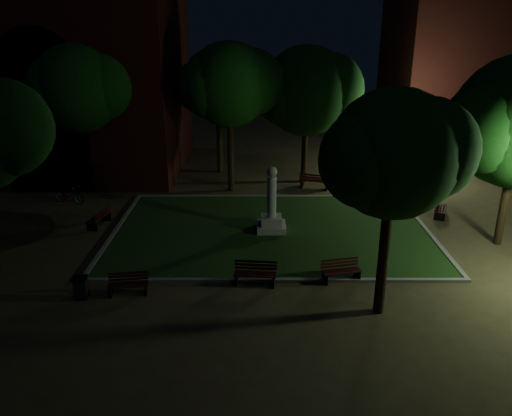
{
  "coord_description": "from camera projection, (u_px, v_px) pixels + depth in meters",
  "views": [
    {
      "loc": [
        -0.72,
        -20.54,
        9.52
      ],
      "look_at": [
        -0.75,
        1.0,
        1.58
      ],
      "focal_mm": 35.0,
      "sensor_mm": 36.0,
      "label": 1
    }
  ],
  "objects": [
    {
      "name": "bench_right_side",
      "position": [
        439.0,
        209.0,
        26.25
      ],
      "size": [
        1.11,
        1.65,
        0.86
      ],
      "rotation": [
        0.0,
        0.0,
        1.17
      ],
      "color": "black",
      "rests_on": "ground"
    },
    {
      "name": "tree_far_north",
      "position": [
        220.0,
        84.0,
        32.22
      ],
      "size": [
        5.81,
        4.74,
        8.27
      ],
      "color": "black",
      "rests_on": "ground"
    },
    {
      "name": "building_far",
      "position": [
        494.0,
        72.0,
        39.23
      ],
      "size": [
        16.0,
        10.0,
        12.0
      ],
      "primitive_type": "cube",
      "color": "#491610",
      "rests_on": "ground"
    },
    {
      "name": "bench_west_near",
      "position": [
        128.0,
        284.0,
        18.65
      ],
      "size": [
        1.53,
        0.7,
        0.81
      ],
      "rotation": [
        0.0,
        0.0,
        0.13
      ],
      "color": "black",
      "rests_on": "ground"
    },
    {
      "name": "building_main",
      "position": [
        28.0,
        59.0,
        32.96
      ],
      "size": [
        20.0,
        12.0,
        15.0
      ],
      "color": "#491610",
      "rests_on": "ground"
    },
    {
      "name": "lamppost_ne",
      "position": [
        421.0,
        132.0,
        31.48
      ],
      "size": [
        1.18,
        0.28,
        4.51
      ],
      "color": "black",
      "rests_on": "ground"
    },
    {
      "name": "tree_north_er",
      "position": [
        308.0,
        91.0,
        30.17
      ],
      "size": [
        6.68,
        5.45,
        8.47
      ],
      "color": "black",
      "rests_on": "ground"
    },
    {
      "name": "tree_north_wl",
      "position": [
        231.0,
        85.0,
        28.29
      ],
      "size": [
        5.92,
        4.84,
        8.74
      ],
      "color": "black",
      "rests_on": "ground"
    },
    {
      "name": "tree_se",
      "position": [
        396.0,
        154.0,
        15.63
      ],
      "size": [
        5.14,
        4.19,
        7.8
      ],
      "color": "black",
      "rests_on": "ground"
    },
    {
      "name": "bench_left_side",
      "position": [
        100.0,
        218.0,
        24.96
      ],
      "size": [
        0.88,
        1.7,
        0.89
      ],
      "rotation": [
        0.0,
        0.0,
        -1.78
      ],
      "color": "black",
      "rests_on": "ground"
    },
    {
      "name": "bench_near_right",
      "position": [
        341.0,
        271.0,
        19.64
      ],
      "size": [
        1.64,
        0.87,
        0.85
      ],
      "rotation": [
        0.0,
        0.0,
        0.23
      ],
      "color": "black",
      "rests_on": "ground"
    },
    {
      "name": "bicycle",
      "position": [
        70.0,
        195.0,
        28.17
      ],
      "size": [
        1.99,
        1.18,
        0.99
      ],
      "primitive_type": "imported",
      "rotation": [
        0.0,
        0.0,
        1.27
      ],
      "color": "black",
      "rests_on": "ground"
    },
    {
      "name": "lamppost_nw",
      "position": [
        62.0,
        138.0,
        30.31
      ],
      "size": [
        1.18,
        0.28,
        4.34
      ],
      "color": "black",
      "rests_on": "ground"
    },
    {
      "name": "monument",
      "position": [
        271.0,
        213.0,
        24.11
      ],
      "size": [
        1.4,
        1.4,
        3.2
      ],
      "color": "#A9A29B",
      "rests_on": "lawn"
    },
    {
      "name": "lawn",
      "position": [
        271.0,
        230.0,
        24.42
      ],
      "size": [
        15.0,
        10.0,
        0.08
      ],
      "primitive_type": "cube",
      "color": "#204015",
      "rests_on": "ground"
    },
    {
      "name": "tree_nw",
      "position": [
        82.0,
        88.0,
        28.65
      ],
      "size": [
        6.41,
        5.23,
        8.74
      ],
      "color": "black",
      "rests_on": "ground"
    },
    {
      "name": "ground",
      "position": [
        272.0,
        248.0,
        22.56
      ],
      "size": [
        80.0,
        80.0,
        0.0
      ],
      "primitive_type": "plane",
      "color": "#4E4127"
    },
    {
      "name": "trash_bin",
      "position": [
        81.0,
        288.0,
        18.31
      ],
      "size": [
        0.54,
        0.54,
        0.86
      ],
      "color": "black",
      "rests_on": "ground"
    },
    {
      "name": "bench_near_left",
      "position": [
        255.0,
        274.0,
        19.35
      ],
      "size": [
        1.69,
        0.72,
        0.9
      ],
      "rotation": [
        0.0,
        0.0,
        -0.09
      ],
      "color": "black",
      "rests_on": "ground"
    },
    {
      "name": "bench_far_side",
      "position": [
        314.0,
        182.0,
        30.59
      ],
      "size": [
        1.92,
        1.17,
        0.99
      ],
      "rotation": [
        0.0,
        0.0,
        2.82
      ],
      "color": "black",
      "rests_on": "ground"
    },
    {
      "name": "lawn_kerb",
      "position": [
        271.0,
        230.0,
        24.42
      ],
      "size": [
        15.4,
        10.4,
        0.12
      ],
      "color": "slate",
      "rests_on": "ground"
    }
  ]
}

